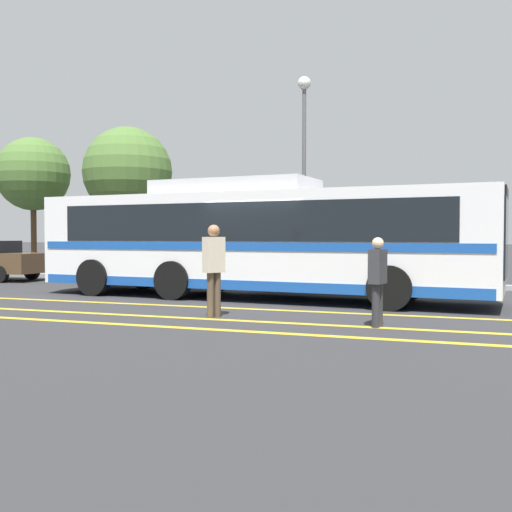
# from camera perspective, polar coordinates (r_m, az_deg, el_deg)

# --- Properties ---
(ground_plane) EXTENTS (220.00, 220.00, 0.00)m
(ground_plane) POSITION_cam_1_polar(r_m,az_deg,el_deg) (15.32, 0.72, -4.22)
(ground_plane) COLOR #2D2D30
(lane_strip_0) EXTENTS (32.05, 0.20, 0.01)m
(lane_strip_0) POSITION_cam_1_polar(r_m,az_deg,el_deg) (13.70, -3.07, -4.94)
(lane_strip_0) COLOR gold
(lane_strip_0) RESTS_ON ground_plane
(lane_strip_1) EXTENTS (32.05, 0.20, 0.01)m
(lane_strip_1) POSITION_cam_1_polar(r_m,az_deg,el_deg) (12.06, -6.38, -5.89)
(lane_strip_1) COLOR gold
(lane_strip_1) RESTS_ON ground_plane
(lane_strip_2) EXTENTS (32.05, 0.20, 0.01)m
(lane_strip_2) POSITION_cam_1_polar(r_m,az_deg,el_deg) (11.02, -9.05, -6.64)
(lane_strip_2) COLOR gold
(lane_strip_2) RESTS_ON ground_plane
(curb_strip) EXTENTS (40.05, 0.36, 0.15)m
(curb_strip) POSITION_cam_1_polar(r_m,az_deg,el_deg) (20.26, 4.47, -2.50)
(curb_strip) COLOR #99999E
(curb_strip) RESTS_ON ground_plane
(transit_bus) EXTENTS (12.50, 3.46, 3.11)m
(transit_bus) POSITION_cam_1_polar(r_m,az_deg,el_deg) (15.66, -0.06, 1.69)
(transit_bus) COLOR white
(transit_bus) RESTS_ON ground_plane
(parked_car_1) EXTENTS (4.24, 1.89, 1.54)m
(parked_car_1) POSITION_cam_1_polar(r_m,az_deg,el_deg) (20.61, -10.46, -0.55)
(parked_car_1) COLOR maroon
(parked_car_1) RESTS_ON ground_plane
(parked_car_2) EXTENTS (4.59, 1.99, 1.36)m
(parked_car_2) POSITION_cam_1_polar(r_m,az_deg,el_deg) (18.03, 7.61, -1.10)
(parked_car_2) COLOR #335B33
(parked_car_2) RESTS_ON ground_plane
(pedestrian_0) EXTENTS (0.30, 0.45, 1.62)m
(pedestrian_0) POSITION_cam_1_polar(r_m,az_deg,el_deg) (10.94, 11.50, -1.93)
(pedestrian_0) COLOR #2D2D33
(pedestrian_0) RESTS_ON ground_plane
(pedestrian_1) EXTENTS (0.41, 0.47, 1.87)m
(pedestrian_1) POSITION_cam_1_polar(r_m,az_deg,el_deg) (12.06, -4.04, -0.76)
(pedestrian_1) COLOR brown
(pedestrian_1) RESTS_ON ground_plane
(street_lamp) EXTENTS (0.47, 0.47, 7.30)m
(street_lamp) POSITION_cam_1_polar(r_m,az_deg,el_deg) (21.76, 4.61, 10.87)
(street_lamp) COLOR #59595E
(street_lamp) RESTS_ON ground_plane
(tree_0) EXTENTS (3.61, 3.61, 6.50)m
(tree_0) POSITION_cam_1_polar(r_m,az_deg,el_deg) (31.83, -20.47, 7.29)
(tree_0) COLOR #513823
(tree_0) RESTS_ON ground_plane
(tree_1) EXTENTS (3.99, 3.99, 6.52)m
(tree_1) POSITION_cam_1_polar(r_m,az_deg,el_deg) (27.74, -12.13, 7.84)
(tree_1) COLOR #513823
(tree_1) RESTS_ON ground_plane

